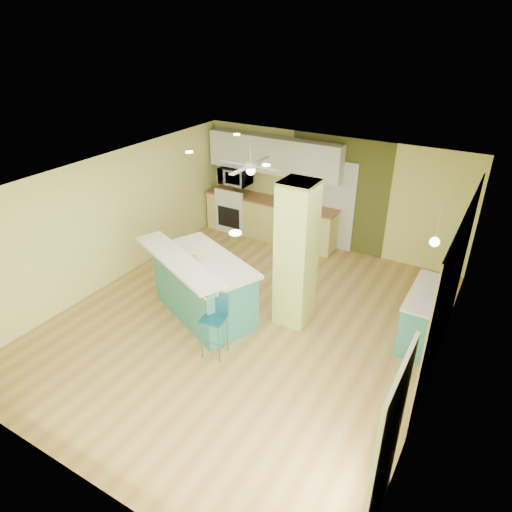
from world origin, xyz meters
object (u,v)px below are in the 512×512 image
at_px(bar_stool, 215,315).
at_px(canister, 197,257).
at_px(side_counter, 425,316).
at_px(fruit_bowl, 293,203).
at_px(peninsula, 203,286).

bearing_deg(bar_stool, canister, 131.79).
xyz_separation_m(side_counter, canister, (-3.52, -1.28, 0.70)).
bearing_deg(canister, fruit_bowl, 88.25).
distance_m(peninsula, bar_stool, 1.10).
height_order(bar_stool, fruit_bowl, bar_stool).
xyz_separation_m(bar_stool, side_counter, (2.68, 1.96, -0.26)).
distance_m(side_counter, fruit_bowl, 4.05).
height_order(peninsula, side_counter, peninsula).
height_order(side_counter, canister, canister).
bearing_deg(fruit_bowl, peninsula, -91.09).
bearing_deg(side_counter, peninsula, -160.72).
relative_size(bar_stool, canister, 6.61).
xyz_separation_m(peninsula, canister, (-0.04, -0.06, 0.58)).
bearing_deg(canister, bar_stool, -39.44).
bearing_deg(fruit_bowl, side_counter, -31.95).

